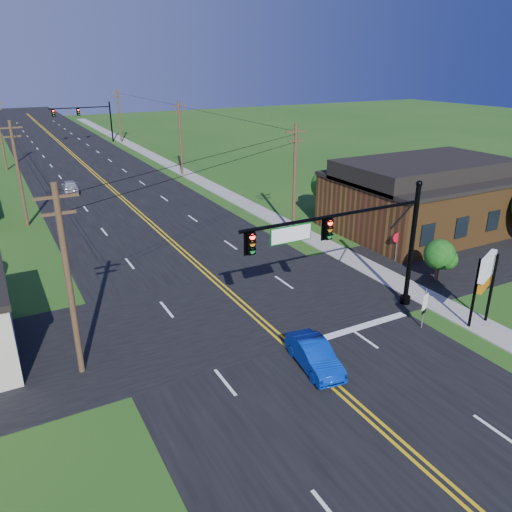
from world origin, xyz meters
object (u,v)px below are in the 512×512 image
blue_car (314,356)px  stop_sign (397,241)px  signal_mast_main (351,241)px  signal_mast_far (85,116)px  route_sign (424,306)px

blue_car → stop_sign: bearing=40.9°
signal_mast_main → stop_sign: (8.66, 5.30, -3.14)m
signal_mast_far → route_sign: signal_mast_far is taller
signal_mast_main → route_sign: signal_mast_main is taller
signal_mast_far → route_sign: size_ratio=4.68×
blue_car → route_sign: size_ratio=1.69×
signal_mast_main → route_sign: size_ratio=4.82×
blue_car → route_sign: 7.33m
route_sign → signal_mast_far: bearing=72.7°
route_sign → stop_sign: route_sign is taller
blue_car → signal_mast_main: bearing=43.4°
signal_mast_far → stop_sign: (8.56, -66.70, -2.94)m
signal_mast_main → stop_sign: 10.63m
signal_mast_far → route_sign: bearing=-87.7°
signal_mast_main → stop_sign: signal_mast_main is taller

